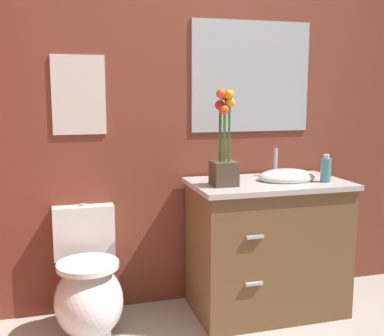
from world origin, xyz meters
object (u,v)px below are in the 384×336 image
at_px(wall_poster, 79,95).
at_px(wall_mirror, 251,77).
at_px(toilet, 88,290).
at_px(vanity_cabinet, 267,245).
at_px(soap_bottle, 326,169).
at_px(flower_vase, 224,153).

bearing_deg(wall_poster, wall_mirror, 0.00).
relative_size(toilet, wall_poster, 1.50).
distance_m(vanity_cabinet, wall_mirror, 1.07).
height_order(wall_poster, wall_mirror, wall_mirror).
xyz_separation_m(toilet, wall_poster, (0.00, 0.27, 1.09)).
distance_m(soap_bottle, wall_mirror, 0.76).
bearing_deg(wall_mirror, flower_vase, -131.34).
xyz_separation_m(flower_vase, soap_bottle, (0.62, -0.06, -0.11)).
distance_m(toilet, flower_vase, 1.10).
bearing_deg(soap_bottle, vanity_cabinet, 160.01).
bearing_deg(wall_mirror, toilet, -166.15).
bearing_deg(toilet, soap_bottle, -5.73).
bearing_deg(toilet, wall_poster, 90.00).
xyz_separation_m(toilet, vanity_cabinet, (1.09, -0.03, 0.18)).
distance_m(flower_vase, wall_mirror, 0.64).
bearing_deg(wall_mirror, soap_bottle, -52.19).
bearing_deg(flower_vase, wall_mirror, 48.66).
distance_m(toilet, wall_poster, 1.12).
xyz_separation_m(soap_bottle, wall_poster, (-1.40, 0.41, 0.44)).
distance_m(flower_vase, soap_bottle, 0.64).
height_order(vanity_cabinet, wall_mirror, wall_mirror).
height_order(flower_vase, soap_bottle, flower_vase).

